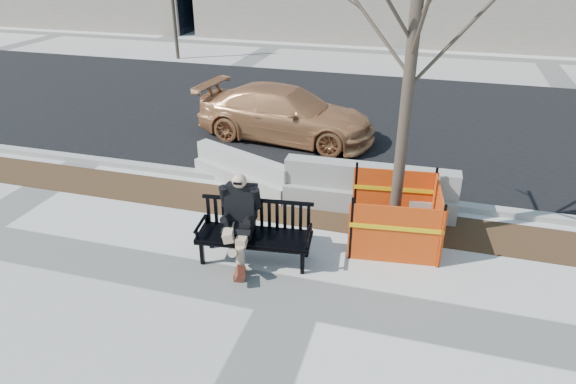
# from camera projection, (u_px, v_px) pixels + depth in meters

# --- Properties ---
(ground) EXTENTS (120.00, 120.00, 0.00)m
(ground) POSITION_uv_depth(u_px,v_px,m) (293.00, 296.00, 7.68)
(ground) COLOR beige
(ground) RESTS_ON ground
(mulch_strip) EXTENTS (40.00, 1.20, 0.02)m
(mulch_strip) POSITION_uv_depth(u_px,v_px,m) (329.00, 215.00, 9.91)
(mulch_strip) COLOR #47301C
(mulch_strip) RESTS_ON ground
(asphalt_street) EXTENTS (60.00, 10.40, 0.01)m
(asphalt_street) POSITION_uv_depth(u_px,v_px,m) (372.00, 118.00, 15.23)
(asphalt_street) COLOR black
(asphalt_street) RESTS_ON ground
(curb) EXTENTS (60.00, 0.25, 0.12)m
(curb) POSITION_uv_depth(u_px,v_px,m) (339.00, 191.00, 10.70)
(curb) COLOR #9E9B93
(curb) RESTS_ON ground
(bench) EXTENTS (1.98, 0.91, 1.02)m
(bench) POSITION_uv_depth(u_px,v_px,m) (255.00, 260.00, 8.53)
(bench) COLOR black
(bench) RESTS_ON ground
(seated_man) EXTENTS (0.77, 1.15, 1.51)m
(seated_man) POSITION_uv_depth(u_px,v_px,m) (241.00, 257.00, 8.61)
(seated_man) COLOR black
(seated_man) RESTS_ON ground
(tree_fence) EXTENTS (2.53, 2.53, 5.72)m
(tree_fence) POSITION_uv_depth(u_px,v_px,m) (392.00, 240.00, 9.10)
(tree_fence) COLOR #FF5112
(tree_fence) RESTS_ON ground
(sedan) EXTENTS (4.90, 2.39, 1.37)m
(sedan) POSITION_uv_depth(u_px,v_px,m) (286.00, 138.00, 13.68)
(sedan) COLOR #BB7A4B
(sedan) RESTS_ON ground
(jersey_barrier_left) EXTENTS (2.56, 1.49, 0.73)m
(jersey_barrier_left) POSITION_uv_depth(u_px,v_px,m) (244.00, 185.00, 11.12)
(jersey_barrier_left) COLOR #AAA69F
(jersey_barrier_left) RESTS_ON ground
(jersey_barrier_right) EXTENTS (3.36, 0.77, 0.96)m
(jersey_barrier_right) POSITION_uv_depth(u_px,v_px,m) (368.00, 209.00, 10.14)
(jersey_barrier_right) COLOR gray
(jersey_barrier_right) RESTS_ON ground
(far_tree_left) EXTENTS (1.99, 1.99, 4.65)m
(far_tree_left) POSITION_uv_depth(u_px,v_px,m) (178.00, 58.00, 22.64)
(far_tree_left) COLOR #4A3D2F
(far_tree_left) RESTS_ON ground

